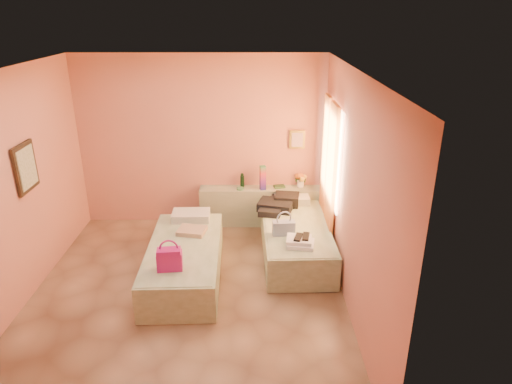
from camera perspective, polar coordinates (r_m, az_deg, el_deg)
ground at (r=6.07m, az=-8.52°, el=-12.64°), size 4.50×4.50×0.00m
room_walls at (r=5.77m, az=-6.73°, el=5.38°), size 4.02×4.51×2.81m
headboard_ledge at (r=7.69m, az=0.68°, el=-1.76°), size 2.05×0.30×0.65m
bed_left at (r=6.29m, az=-8.92°, el=-8.59°), size 0.96×2.03×0.50m
bed_right at (r=6.80m, az=4.92°, el=-5.91°), size 0.96×2.03×0.50m
water_bottle at (r=7.55m, az=-1.73°, el=1.41°), size 0.09×0.09×0.24m
rainbow_box at (r=7.44m, az=0.85°, el=1.78°), size 0.11×0.11×0.40m
small_dish at (r=7.50m, az=-1.96°, el=0.42°), size 0.14×0.14×0.03m
green_book at (r=7.60m, az=2.93°, el=0.70°), size 0.20×0.16×0.03m
flower_vase at (r=7.61m, az=5.59°, el=1.66°), size 0.27×0.27×0.28m
magenta_handbag at (r=5.61m, az=-10.75°, el=-8.20°), size 0.32×0.20×0.28m
khaki_garment at (r=6.46m, az=-8.02°, el=-4.82°), size 0.42×0.36×0.06m
clothes_pile at (r=7.12m, az=2.84°, el=-1.53°), size 0.64×0.64×0.17m
blue_handbag at (r=6.34m, az=3.49°, el=-4.51°), size 0.32×0.15×0.20m
towel_stack at (r=6.10m, az=5.61°, el=-6.25°), size 0.40×0.36×0.10m
sandal_pair at (r=6.09m, az=5.78°, el=-5.62°), size 0.22×0.26×0.02m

